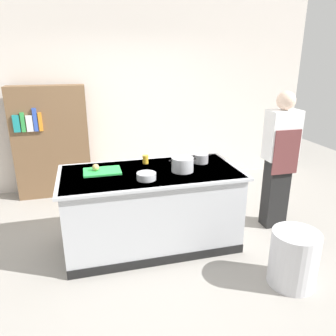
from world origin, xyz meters
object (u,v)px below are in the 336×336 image
stock_pot (182,164)px  juice_cup (145,159)px  person_chef (280,158)px  onion (96,167)px  mixing_bowl (146,176)px  bookshelf (52,142)px  sauce_pan (201,158)px  trash_bin (294,258)px

stock_pot → juice_cup: stock_pot is taller
person_chef → juice_cup: bearing=97.2°
onion → juice_cup: juice_cup is taller
onion → person_chef: size_ratio=0.04×
mixing_bowl → juice_cup: (0.09, 0.52, 0.01)m
mixing_bowl → bookshelf: bookshelf is taller
bookshelf → sauce_pan: bearing=-42.4°
trash_bin → bookshelf: size_ratio=0.32×
trash_bin → bookshelf: bearing=129.4°
onion → bookshelf: (-0.59, 1.68, -0.11)m
stock_pot → person_chef: person_chef is taller
onion → trash_bin: 2.20m
onion → bookshelf: 1.78m
onion → juice_cup: size_ratio=0.75×
stock_pot → trash_bin: (0.82, -0.96, -0.70)m
juice_cup → bookshelf: bearing=127.7°
juice_cup → stock_pot: bearing=-47.1°
juice_cup → onion: bearing=-163.7°
onion → mixing_bowl: size_ratio=0.37×
sauce_pan → onion: bearing=-178.7°
onion → stock_pot: stock_pot is taller
bookshelf → person_chef: bearing=-32.3°
stock_pot → trash_bin: 1.45m
mixing_bowl → bookshelf: (-1.08, 2.03, -0.08)m
onion → sauce_pan: (1.22, 0.03, -0.00)m
stock_pot → onion: bearing=167.7°
bookshelf → juice_cup: bearing=-52.3°
onion → stock_pot: (0.92, -0.20, 0.02)m
sauce_pan → juice_cup: (-0.64, 0.14, -0.00)m
trash_bin → person_chef: (0.46, 1.08, 0.64)m
sauce_pan → bookshelf: 2.45m
stock_pot → bookshelf: size_ratio=0.18×
juice_cup → bookshelf: (-1.16, 1.51, -0.10)m
sauce_pan → bookshelf: (-1.81, 1.65, -0.10)m
stock_pot → juice_cup: 0.51m
person_chef → bookshelf: size_ratio=1.01×
sauce_pan → trash_bin: bearing=-66.3°
stock_pot → mixing_bowl: 0.46m
sauce_pan → person_chef: 0.99m
stock_pot → sauce_pan: size_ratio=1.28×
juice_cup → trash_bin: (1.16, -1.33, -0.67)m
stock_pot → person_chef: 1.29m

